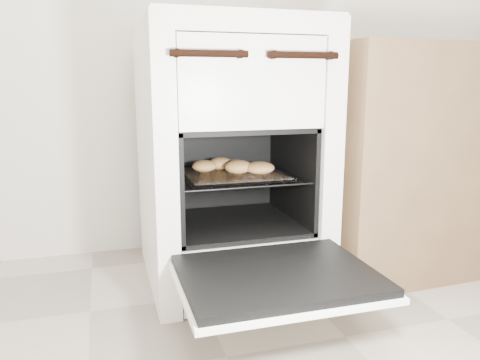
{
  "coord_description": "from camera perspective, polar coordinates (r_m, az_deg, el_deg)",
  "views": [
    {
      "loc": [
        -0.27,
        -0.33,
        0.68
      ],
      "look_at": [
        0.14,
        1.05,
        0.37
      ],
      "focal_mm": 35.0,
      "sensor_mm": 36.0,
      "label": 1
    }
  ],
  "objects": [
    {
      "name": "stove",
      "position": [
        1.59,
        -1.4,
        2.62
      ],
      "size": [
        0.56,
        0.63,
        0.86
      ],
      "color": "white",
      "rests_on": "ground"
    },
    {
      "name": "oven_door",
      "position": [
        1.22,
        4.57,
        -11.75
      ],
      "size": [
        0.51,
        0.39,
        0.04
      ],
      "color": "black",
      "rests_on": "stove"
    },
    {
      "name": "oven_rack",
      "position": [
        1.54,
        -0.79,
        0.56
      ],
      "size": [
        0.41,
        0.39,
        0.01
      ],
      "color": "black",
      "rests_on": "stove"
    },
    {
      "name": "foil_sheet",
      "position": [
        1.52,
        -0.6,
        0.64
      ],
      "size": [
        0.32,
        0.28,
        0.01
      ],
      "primitive_type": "cube",
      "color": "white",
      "rests_on": "oven_rack"
    },
    {
      "name": "baked_rolls",
      "position": [
        1.55,
        -0.75,
        1.73
      ],
      "size": [
        0.26,
        0.21,
        0.04
      ],
      "color": "tan",
      "rests_on": "foil_sheet"
    },
    {
      "name": "counter",
      "position": [
        1.88,
        20.38,
        2.66
      ],
      "size": [
        0.82,
        0.57,
        0.8
      ],
      "primitive_type": "cube",
      "rotation": [
        0.0,
        0.0,
        0.04
      ],
      "color": "brown",
      "rests_on": "ground"
    }
  ]
}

